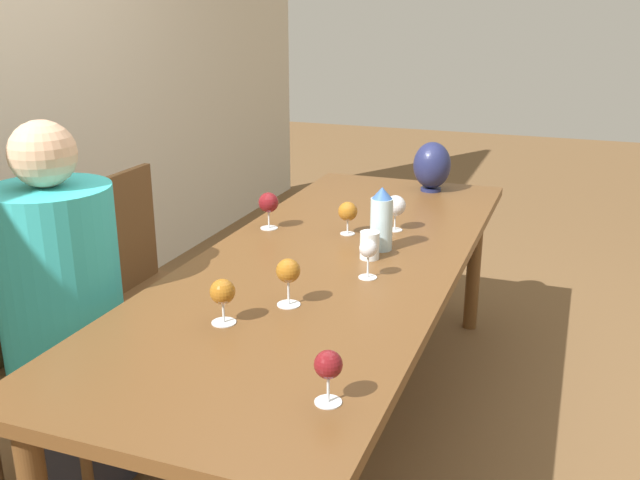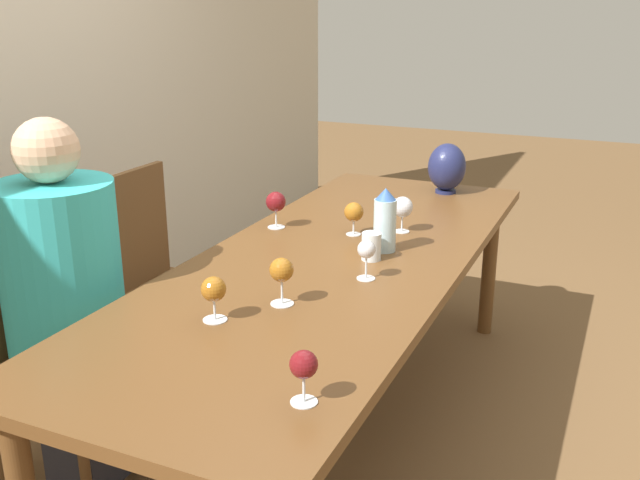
{
  "view_description": "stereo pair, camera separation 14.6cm",
  "coord_description": "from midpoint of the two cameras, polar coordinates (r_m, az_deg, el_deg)",
  "views": [
    {
      "loc": [
        -2.28,
        -0.81,
        1.61
      ],
      "look_at": [
        -0.11,
        0.0,
        0.83
      ],
      "focal_mm": 40.0,
      "sensor_mm": 36.0,
      "label": 1
    },
    {
      "loc": [
        -2.22,
        -0.95,
        1.61
      ],
      "look_at": [
        -0.11,
        0.0,
        0.83
      ],
      "focal_mm": 40.0,
      "sensor_mm": 36.0,
      "label": 2
    }
  ],
  "objects": [
    {
      "name": "vase",
      "position": [
        3.48,
        7.76,
        5.91
      ],
      "size": [
        0.18,
        0.18,
        0.24
      ],
      "color": "#1E234C",
      "rests_on": "dining_table"
    },
    {
      "name": "wine_glass_5",
      "position": [
        1.63,
        -1.94,
        -10.1
      ],
      "size": [
        0.07,
        0.07,
        0.13
      ],
      "color": "silver",
      "rests_on": "dining_table"
    },
    {
      "name": "wine_glass_4",
      "position": [
        2.85,
        4.6,
        2.7
      ],
      "size": [
        0.08,
        0.08,
        0.14
      ],
      "color": "silver",
      "rests_on": "dining_table"
    },
    {
      "name": "dining_table",
      "position": [
        2.59,
        -0.78,
        -2.8
      ],
      "size": [
        2.51,
        0.92,
        0.73
      ],
      "color": "brown",
      "rests_on": "ground_plane"
    },
    {
      "name": "water_bottle",
      "position": [
        2.62,
        3.35,
        1.63
      ],
      "size": [
        0.08,
        0.08,
        0.24
      ],
      "color": "#ADCCD6",
      "rests_on": "dining_table"
    },
    {
      "name": "ground_plane",
      "position": [
        2.9,
        -0.72,
        -15.13
      ],
      "size": [
        14.0,
        14.0,
        0.0
      ],
      "primitive_type": "plane",
      "color": "brown"
    },
    {
      "name": "chair_far",
      "position": [
        3.08,
        -14.47,
        -3.16
      ],
      "size": [
        0.44,
        0.44,
        0.95
      ],
      "color": "brown",
      "rests_on": "ground_plane"
    },
    {
      "name": "water_tumbler",
      "position": [
        2.54,
        2.35,
        -0.44
      ],
      "size": [
        0.07,
        0.07,
        0.1
      ],
      "color": "silver",
      "rests_on": "dining_table"
    },
    {
      "name": "wine_glass_2",
      "position": [
        2.05,
        -9.85,
        -4.21
      ],
      "size": [
        0.07,
        0.07,
        0.13
      ],
      "color": "silver",
      "rests_on": "dining_table"
    },
    {
      "name": "wine_glass_0",
      "position": [
        2.8,
        0.74,
        2.25
      ],
      "size": [
        0.08,
        0.08,
        0.13
      ],
      "color": "silver",
      "rests_on": "dining_table"
    },
    {
      "name": "wine_glass_1",
      "position": [
        2.88,
        -5.6,
        2.93
      ],
      "size": [
        0.08,
        0.08,
        0.15
      ],
      "color": "silver",
      "rests_on": "dining_table"
    },
    {
      "name": "wine_glass_6",
      "position": [
        2.14,
        -4.52,
        -2.59
      ],
      "size": [
        0.07,
        0.07,
        0.15
      ],
      "color": "silver",
      "rests_on": "dining_table"
    },
    {
      "name": "wine_glass_3",
      "position": [
        2.35,
        2.1,
        -0.82
      ],
      "size": [
        0.06,
        0.06,
        0.13
      ],
      "color": "silver",
      "rests_on": "dining_table"
    },
    {
      "name": "chair_near",
      "position": [
        2.63,
        -22.38,
        -7.87
      ],
      "size": [
        0.44,
        0.44,
        0.95
      ],
      "color": "brown",
      "rests_on": "ground_plane"
    },
    {
      "name": "person_near",
      "position": [
        2.5,
        -21.32,
        -4.84
      ],
      "size": [
        0.39,
        0.39,
        1.27
      ],
      "color": "#2D2D38",
      "rests_on": "ground_plane"
    }
  ]
}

